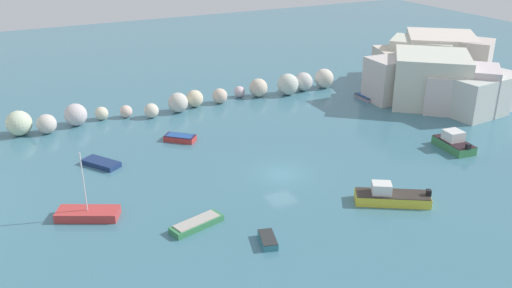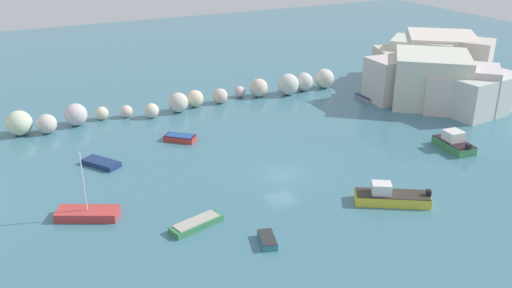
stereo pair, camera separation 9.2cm
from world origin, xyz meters
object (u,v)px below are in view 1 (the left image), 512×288
(moored_boat_1, at_px, (88,214))
(moored_boat_2, at_px, (180,138))
(moored_boat_0, at_px, (365,97))
(moored_boat_4, at_px, (101,163))
(moored_boat_7, at_px, (268,240))
(moored_boat_5, at_px, (197,224))
(moored_boat_3, at_px, (454,143))
(moored_boat_6, at_px, (391,197))

(moored_boat_1, relative_size, moored_boat_2, 1.68)
(moored_boat_0, xyz_separation_m, moored_boat_4, (-33.49, -4.74, -0.02))
(moored_boat_4, height_order, moored_boat_7, moored_boat_7)
(moored_boat_1, height_order, moored_boat_5, moored_boat_1)
(moored_boat_1, height_order, moored_boat_2, moored_boat_1)
(moored_boat_2, relative_size, moored_boat_7, 1.34)
(moored_boat_1, xyz_separation_m, moored_boat_2, (11.36, 11.33, -0.04))
(moored_boat_3, bearing_deg, moored_boat_2, 65.25)
(moored_boat_4, relative_size, moored_boat_6, 0.65)
(moored_boat_4, bearing_deg, moored_boat_5, 162.55)
(moored_boat_5, height_order, moored_boat_6, moored_boat_6)
(moored_boat_0, xyz_separation_m, moored_boat_5, (-29.48, -18.67, 0.00))
(moored_boat_3, bearing_deg, moored_boat_0, 0.36)
(moored_boat_2, xyz_separation_m, moored_boat_4, (-8.46, -2.37, -0.08))
(moored_boat_0, xyz_separation_m, moored_boat_7, (-25.80, -22.94, 0.00))
(moored_boat_6, relative_size, moored_boat_7, 2.45)
(moored_boat_0, relative_size, moored_boat_7, 1.21)
(moored_boat_6, bearing_deg, moored_boat_5, 18.43)
(moored_boat_3, distance_m, moored_boat_6, 13.87)
(moored_boat_0, xyz_separation_m, moored_boat_3, (-1.72, -16.44, 0.41))
(moored_boat_2, relative_size, moored_boat_5, 0.75)
(moored_boat_0, distance_m, moored_boat_4, 33.83)
(moored_boat_1, distance_m, moored_boat_5, 8.51)
(moored_boat_5, distance_m, moored_boat_6, 15.58)
(moored_boat_5, height_order, moored_boat_7, moored_boat_5)
(moored_boat_3, bearing_deg, moored_boat_4, 76.14)
(moored_boat_3, height_order, moored_boat_4, moored_boat_3)
(moored_boat_0, height_order, moored_boat_4, moored_boat_0)
(moored_boat_2, bearing_deg, moored_boat_7, 130.24)
(moored_boat_1, xyz_separation_m, moored_boat_4, (2.91, 8.96, -0.12))
(moored_boat_2, bearing_deg, moored_boat_6, 160.73)
(moored_boat_2, distance_m, moored_boat_5, 16.89)
(moored_boat_5, relative_size, moored_boat_6, 0.73)
(moored_boat_1, bearing_deg, moored_boat_0, 47.79)
(moored_boat_3, distance_m, moored_boat_4, 33.86)
(moored_boat_2, relative_size, moored_boat_6, 0.55)
(moored_boat_7, bearing_deg, moored_boat_6, -70.62)
(moored_boat_0, distance_m, moored_boat_3, 16.53)
(moored_boat_4, xyz_separation_m, moored_boat_5, (4.01, -13.92, 0.03))
(moored_boat_6, height_order, moored_boat_7, moored_boat_6)
(moored_boat_0, distance_m, moored_boat_5, 34.90)
(moored_boat_4, xyz_separation_m, moored_boat_7, (7.69, -18.19, 0.02))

